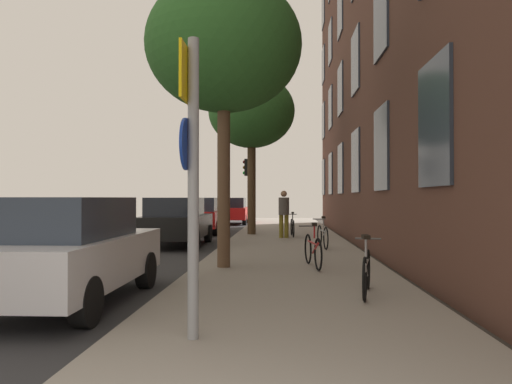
{
  "coord_description": "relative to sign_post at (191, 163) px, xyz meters",
  "views": [
    {
      "loc": [
        0.93,
        -1.76,
        1.62
      ],
      "look_at": [
        0.11,
        13.28,
        1.81
      ],
      "focal_mm": 33.47,
      "sensor_mm": 36.0,
      "label": 1
    }
  ],
  "objects": [
    {
      "name": "tree_far",
      "position": [
        -0.29,
        14.72,
        3.2
      ],
      "size": [
        3.6,
        3.6,
        6.64
      ],
      "color": "#4C3823",
      "rests_on": "sidewalk"
    },
    {
      "name": "car_2",
      "position": [
        -2.71,
        16.53,
        -1.15
      ],
      "size": [
        1.93,
        4.44,
        1.62
      ],
      "color": "red",
      "rests_on": "road_asphalt"
    },
    {
      "name": "traffic_light",
      "position": [
        -0.62,
        17.41,
        0.46
      ],
      "size": [
        0.43,
        0.24,
        3.39
      ],
      "color": "black",
      "rests_on": "sidewalk"
    },
    {
      "name": "bicycle_0",
      "position": [
        2.28,
        2.4,
        -1.51
      ],
      "size": [
        0.52,
        1.61,
        0.94
      ],
      "color": "black",
      "rests_on": "sidewalk"
    },
    {
      "name": "ground_plane",
      "position": [
        -2.36,
        11.7,
        -1.99
      ],
      "size": [
        41.8,
        41.8,
        0.0
      ],
      "primitive_type": "plane",
      "color": "#332D28"
    },
    {
      "name": "bicycle_3",
      "position": [
        1.38,
        13.54,
        -1.5
      ],
      "size": [
        0.42,
        1.68,
        0.96
      ],
      "color": "black",
      "rests_on": "sidewalk"
    },
    {
      "name": "road_asphalt",
      "position": [
        -4.46,
        11.7,
        -1.99
      ],
      "size": [
        7.0,
        38.0,
        0.01
      ],
      "primitive_type": "cube",
      "color": "#2D2D30",
      "rests_on": "ground"
    },
    {
      "name": "sidewalk",
      "position": [
        1.14,
        11.7,
        -1.93
      ],
      "size": [
        4.2,
        38.0,
        0.12
      ],
      "primitive_type": "cube",
      "color": "gray",
      "rests_on": "ground"
    },
    {
      "name": "tree_near",
      "position": [
        -0.29,
        5.26,
        2.93
      ],
      "size": [
        3.41,
        3.41,
        6.28
      ],
      "color": "brown",
      "rests_on": "sidewalk"
    },
    {
      "name": "sign_post",
      "position": [
        0.0,
        0.0,
        0.0
      ],
      "size": [
        0.16,
        0.6,
        3.22
      ],
      "color": "gray",
      "rests_on": "sidewalk"
    },
    {
      "name": "car_1",
      "position": [
        -2.58,
        10.83,
        -1.15
      ],
      "size": [
        1.95,
        4.17,
        1.62
      ],
      "color": "black",
      "rests_on": "road_asphalt"
    },
    {
      "name": "bicycle_1",
      "position": [
        1.64,
        5.32,
        -1.49
      ],
      "size": [
        0.43,
        1.75,
        0.97
      ],
      "color": "black",
      "rests_on": "sidewalk"
    },
    {
      "name": "pedestrian_0",
      "position": [
        1.04,
        12.88,
        -0.86
      ],
      "size": [
        0.53,
        0.53,
        1.78
      ],
      "color": "olive",
      "rests_on": "sidewalk"
    },
    {
      "name": "bicycle_2",
      "position": [
        2.19,
        9.33,
        -1.5
      ],
      "size": [
        0.42,
        1.66,
        0.96
      ],
      "color": "black",
      "rests_on": "sidewalk"
    },
    {
      "name": "car_3",
      "position": [
        -2.05,
        24.2,
        -1.15
      ],
      "size": [
        1.83,
        4.06,
        1.62
      ],
      "color": "red",
      "rests_on": "road_asphalt"
    },
    {
      "name": "car_0",
      "position": [
        -2.25,
        2.0,
        -1.15
      ],
      "size": [
        1.81,
        4.09,
        1.62
      ],
      "color": "silver",
      "rests_on": "road_asphalt"
    },
    {
      "name": "building_facade",
      "position": [
        3.73,
        11.2,
        5.29
      ],
      "size": [
        0.56,
        27.0,
        14.52
      ],
      "color": "#513328",
      "rests_on": "ground"
    }
  ]
}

